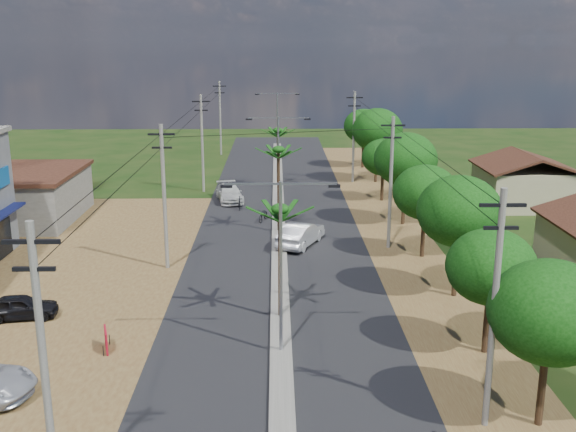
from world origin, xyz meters
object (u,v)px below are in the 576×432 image
(car_white_far, at_px, (230,194))
(car_parked_dark, at_px, (21,307))
(car_silver_mid, at_px, (301,234))
(roadside_sign, at_px, (106,340))

(car_white_far, xyz_separation_m, car_parked_dark, (-8.96, -25.69, -0.09))
(car_silver_mid, xyz_separation_m, car_parked_dark, (-14.75, -12.38, -0.20))
(car_white_far, xyz_separation_m, roadside_sign, (-3.71, -29.44, -0.19))
(car_white_far, distance_m, roadside_sign, 29.68)
(car_white_far, relative_size, roadside_sign, 3.95)
(car_silver_mid, height_order, car_white_far, car_silver_mid)
(car_parked_dark, height_order, roadside_sign, car_parked_dark)
(car_silver_mid, distance_m, car_white_far, 14.52)
(car_silver_mid, relative_size, roadside_sign, 4.00)
(car_parked_dark, distance_m, roadside_sign, 6.45)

